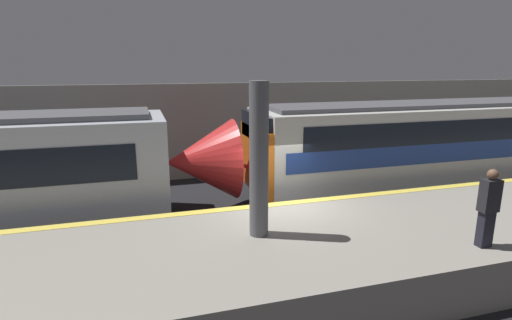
# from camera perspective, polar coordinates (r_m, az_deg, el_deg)

# --- Properties ---
(ground_plane) EXTENTS (120.00, 120.00, 0.00)m
(ground_plane) POSITION_cam_1_polar(r_m,az_deg,el_deg) (11.64, 3.57, -11.06)
(ground_plane) COLOR black
(platform) EXTENTS (40.00, 4.52, 1.10)m
(platform) POSITION_cam_1_polar(r_m,az_deg,el_deg) (9.53, 8.38, -13.40)
(platform) COLOR gray
(platform) RESTS_ON ground
(station_rear_barrier) EXTENTS (50.00, 0.15, 4.07)m
(station_rear_barrier) POSITION_cam_1_polar(r_m,az_deg,el_deg) (17.51, -4.14, 4.26)
(station_rear_barrier) COLOR #9E998E
(station_rear_barrier) RESTS_ON ground
(support_pillar_near) EXTENTS (0.42, 0.42, 3.42)m
(support_pillar_near) POSITION_cam_1_polar(r_m,az_deg,el_deg) (8.64, 0.42, -0.13)
(support_pillar_near) COLOR #56565B
(support_pillar_near) RESTS_ON platform
(train_boxy) EXTENTS (18.41, 3.12, 3.47)m
(train_boxy) POSITION_cam_1_polar(r_m,az_deg,el_deg) (18.06, 28.69, 2.10)
(train_boxy) COLOR black
(train_boxy) RESTS_ON ground
(person_waiting) EXTENTS (0.38, 0.24, 1.69)m
(person_waiting) POSITION_cam_1_polar(r_m,az_deg,el_deg) (9.58, 30.26, -5.74)
(person_waiting) COLOR black
(person_waiting) RESTS_ON platform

